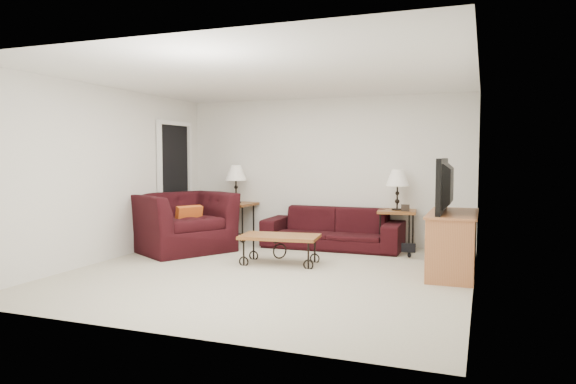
{
  "coord_description": "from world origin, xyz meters",
  "views": [
    {
      "loc": [
        2.59,
        -6.19,
        1.51
      ],
      "look_at": [
        0.0,
        0.7,
        1.0
      ],
      "focal_mm": 32.69,
      "sensor_mm": 36.0,
      "label": 1
    }
  ],
  "objects_px": {
    "coffee_table": "(280,250)",
    "television": "(452,185)",
    "backpack": "(409,244)",
    "armchair": "(182,222)",
    "tv_stand": "(452,243)",
    "sofa": "(333,228)",
    "lamp_left": "(236,184)",
    "side_table_left": "(236,221)",
    "lamp_right": "(397,190)",
    "side_table_right": "(397,230)"
  },
  "relations": [
    {
      "from": "coffee_table",
      "to": "television",
      "type": "relative_size",
      "value": 0.91
    },
    {
      "from": "coffee_table",
      "to": "backpack",
      "type": "distance_m",
      "value": 1.97
    },
    {
      "from": "armchair",
      "to": "tv_stand",
      "type": "distance_m",
      "value": 4.11
    },
    {
      "from": "armchair",
      "to": "sofa",
      "type": "bearing_deg",
      "value": -32.56
    },
    {
      "from": "lamp_left",
      "to": "coffee_table",
      "type": "relative_size",
      "value": 0.62
    },
    {
      "from": "tv_stand",
      "to": "television",
      "type": "height_order",
      "value": "television"
    },
    {
      "from": "side_table_left",
      "to": "coffee_table",
      "type": "relative_size",
      "value": 0.62
    },
    {
      "from": "lamp_right",
      "to": "tv_stand",
      "type": "xyz_separation_m",
      "value": [
        0.93,
        -1.49,
        -0.57
      ]
    },
    {
      "from": "backpack",
      "to": "armchair",
      "type": "bearing_deg",
      "value": -174.81
    },
    {
      "from": "backpack",
      "to": "tv_stand",
      "type": "bearing_deg",
      "value": -61.23
    },
    {
      "from": "backpack",
      "to": "side_table_left",
      "type": "bearing_deg",
      "value": 163.3
    },
    {
      "from": "side_table_right",
      "to": "coffee_table",
      "type": "distance_m",
      "value": 2.15
    },
    {
      "from": "side_table_left",
      "to": "tv_stand",
      "type": "height_order",
      "value": "tv_stand"
    },
    {
      "from": "side_table_right",
      "to": "lamp_right",
      "type": "distance_m",
      "value": 0.64
    },
    {
      "from": "side_table_left",
      "to": "side_table_right",
      "type": "distance_m",
      "value": 2.85
    },
    {
      "from": "lamp_left",
      "to": "coffee_table",
      "type": "bearing_deg",
      "value": -48.07
    },
    {
      "from": "sofa",
      "to": "backpack",
      "type": "xyz_separation_m",
      "value": [
        1.29,
        -0.38,
        -0.13
      ]
    },
    {
      "from": "sofa",
      "to": "side_table_left",
      "type": "distance_m",
      "value": 1.85
    },
    {
      "from": "sofa",
      "to": "side_table_left",
      "type": "xyz_separation_m",
      "value": [
        -1.84,
        0.18,
        0.01
      ]
    },
    {
      "from": "coffee_table",
      "to": "armchair",
      "type": "relative_size",
      "value": 0.77
    },
    {
      "from": "lamp_left",
      "to": "sofa",
      "type": "bearing_deg",
      "value": -5.6
    },
    {
      "from": "lamp_right",
      "to": "backpack",
      "type": "relative_size",
      "value": 1.61
    },
    {
      "from": "side_table_left",
      "to": "backpack",
      "type": "height_order",
      "value": "side_table_left"
    },
    {
      "from": "side_table_left",
      "to": "armchair",
      "type": "distance_m",
      "value": 1.32
    },
    {
      "from": "tv_stand",
      "to": "coffee_table",
      "type": "bearing_deg",
      "value": -175.76
    },
    {
      "from": "lamp_right",
      "to": "coffee_table",
      "type": "xyz_separation_m",
      "value": [
        -1.36,
        -1.66,
        -0.76
      ]
    },
    {
      "from": "lamp_left",
      "to": "lamp_right",
      "type": "bearing_deg",
      "value": 0.0
    },
    {
      "from": "sofa",
      "to": "television",
      "type": "bearing_deg",
      "value": -34.19
    },
    {
      "from": "coffee_table",
      "to": "side_table_left",
      "type": "bearing_deg",
      "value": 131.93
    },
    {
      "from": "sofa",
      "to": "lamp_right",
      "type": "relative_size",
      "value": 3.48
    },
    {
      "from": "side_table_right",
      "to": "backpack",
      "type": "distance_m",
      "value": 0.64
    },
    {
      "from": "side_table_right",
      "to": "backpack",
      "type": "xyz_separation_m",
      "value": [
        0.28,
        -0.56,
        -0.12
      ]
    },
    {
      "from": "television",
      "to": "tv_stand",
      "type": "bearing_deg",
      "value": 90.0
    },
    {
      "from": "coffee_table",
      "to": "television",
      "type": "xyz_separation_m",
      "value": [
        2.27,
        0.17,
        0.93
      ]
    },
    {
      "from": "side_table_right",
      "to": "television",
      "type": "bearing_deg",
      "value": -58.47
    },
    {
      "from": "backpack",
      "to": "television",
      "type": "bearing_deg",
      "value": -62.07
    },
    {
      "from": "side_table_left",
      "to": "television",
      "type": "height_order",
      "value": "television"
    },
    {
      "from": "coffee_table",
      "to": "armchair",
      "type": "distance_m",
      "value": 1.87
    },
    {
      "from": "lamp_left",
      "to": "armchair",
      "type": "height_order",
      "value": "lamp_left"
    },
    {
      "from": "lamp_left",
      "to": "backpack",
      "type": "bearing_deg",
      "value": -10.16
    },
    {
      "from": "tv_stand",
      "to": "backpack",
      "type": "height_order",
      "value": "tv_stand"
    },
    {
      "from": "sofa",
      "to": "lamp_left",
      "type": "distance_m",
      "value": 1.97
    },
    {
      "from": "side_table_right",
      "to": "sofa",
      "type": "bearing_deg",
      "value": -169.92
    },
    {
      "from": "tv_stand",
      "to": "television",
      "type": "relative_size",
      "value": 1.12
    },
    {
      "from": "lamp_left",
      "to": "tv_stand",
      "type": "relative_size",
      "value": 0.51
    },
    {
      "from": "lamp_right",
      "to": "armchair",
      "type": "bearing_deg",
      "value": -158.09
    },
    {
      "from": "side_table_right",
      "to": "armchair",
      "type": "relative_size",
      "value": 0.46
    },
    {
      "from": "lamp_left",
      "to": "television",
      "type": "distance_m",
      "value": 4.05
    },
    {
      "from": "side_table_left",
      "to": "armchair",
      "type": "relative_size",
      "value": 0.47
    },
    {
      "from": "sofa",
      "to": "television",
      "type": "height_order",
      "value": "television"
    }
  ]
}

